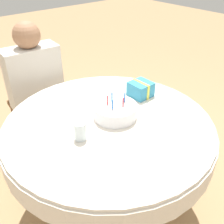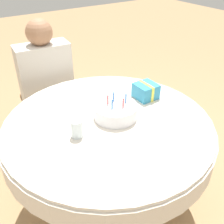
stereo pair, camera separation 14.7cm
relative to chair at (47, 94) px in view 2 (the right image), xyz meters
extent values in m
plane|color=#A37F56|center=(0.05, -0.88, -0.49)|extent=(12.00, 12.00, 0.00)
cylinder|color=silver|center=(0.05, -0.88, 0.20)|extent=(1.17, 1.17, 0.02)
cylinder|color=silver|center=(0.05, -0.88, 0.13)|extent=(1.19, 1.19, 0.13)
cylinder|color=#4C331E|center=(0.37, -1.20, -0.15)|extent=(0.05, 0.05, 0.69)
cylinder|color=#4C331E|center=(-0.27, -0.55, -0.15)|extent=(0.05, 0.05, 0.69)
cylinder|color=#4C331E|center=(0.37, -0.55, -0.15)|extent=(0.05, 0.05, 0.69)
cube|color=brown|center=(-0.01, -0.07, -0.04)|extent=(0.43, 0.43, 0.04)
cube|color=brown|center=(0.01, 0.11, 0.19)|extent=(0.35, 0.06, 0.42)
cylinder|color=brown|center=(-0.19, -0.22, -0.28)|extent=(0.04, 0.04, 0.43)
cylinder|color=brown|center=(0.15, -0.25, -0.28)|extent=(0.04, 0.04, 0.43)
cylinder|color=brown|center=(-0.16, 0.12, -0.28)|extent=(0.04, 0.04, 0.43)
cylinder|color=brown|center=(0.18, 0.09, -0.28)|extent=(0.04, 0.04, 0.43)
cylinder|color=#9E7051|center=(-0.12, -0.20, -0.26)|extent=(0.09, 0.09, 0.47)
cylinder|color=#9E7051|center=(0.08, -0.22, -0.26)|extent=(0.09, 0.09, 0.47)
cube|color=beige|center=(-0.01, -0.07, 0.21)|extent=(0.41, 0.22, 0.46)
sphere|color=#9E7051|center=(-0.01, -0.07, 0.53)|extent=(0.19, 0.19, 0.19)
cylinder|color=white|center=(0.11, -0.87, 0.25)|extent=(0.25, 0.25, 0.08)
cylinder|color=blue|center=(0.17, -0.87, 0.32)|extent=(0.01, 0.01, 0.06)
cylinder|color=blue|center=(0.12, -0.82, 0.32)|extent=(0.01, 0.01, 0.06)
cylinder|color=red|center=(0.08, -0.83, 0.32)|extent=(0.01, 0.01, 0.06)
cylinder|color=blue|center=(0.07, -0.89, 0.32)|extent=(0.01, 0.01, 0.06)
cylinder|color=red|center=(0.13, -0.91, 0.32)|extent=(0.01, 0.01, 0.06)
cylinder|color=silver|center=(-0.16, -0.90, 0.26)|extent=(0.06, 0.06, 0.10)
cube|color=teal|center=(0.39, -0.79, 0.26)|extent=(0.13, 0.13, 0.10)
cube|color=#EAE54C|center=(0.39, -0.79, 0.26)|extent=(0.02, 0.14, 0.10)
camera|label=1|loc=(-0.72, -1.81, 1.06)|focal=42.00mm
camera|label=2|loc=(-0.60, -1.90, 1.06)|focal=42.00mm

